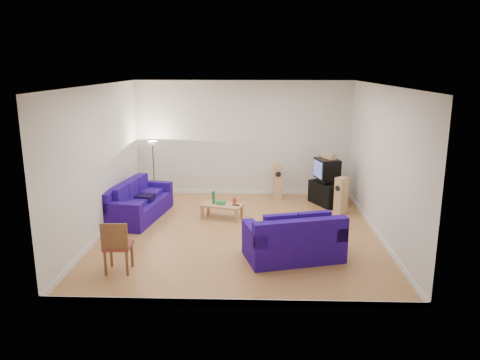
{
  "coord_description": "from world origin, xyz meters",
  "views": [
    {
      "loc": [
        0.34,
        -9.74,
        3.6
      ],
      "look_at": [
        0.0,
        0.4,
        1.1
      ],
      "focal_mm": 35.0,
      "sensor_mm": 36.0,
      "label": 1
    }
  ],
  "objects_px": {
    "sofa_three_seat": "(137,205)",
    "sofa_loveseat": "(294,242)",
    "coffee_table": "(222,206)",
    "television": "(327,169)",
    "tv_stand": "(327,193)"
  },
  "relations": [
    {
      "from": "sofa_loveseat",
      "to": "coffee_table",
      "type": "bearing_deg",
      "value": 107.81
    },
    {
      "from": "sofa_loveseat",
      "to": "television",
      "type": "xyz_separation_m",
      "value": [
        1.12,
        3.67,
        0.63
      ]
    },
    {
      "from": "tv_stand",
      "to": "television",
      "type": "relative_size",
      "value": 1.24
    },
    {
      "from": "sofa_three_seat",
      "to": "television",
      "type": "bearing_deg",
      "value": 114.33
    },
    {
      "from": "sofa_loveseat",
      "to": "tv_stand",
      "type": "height_order",
      "value": "sofa_loveseat"
    },
    {
      "from": "sofa_loveseat",
      "to": "sofa_three_seat",
      "type": "bearing_deg",
      "value": 131.28
    },
    {
      "from": "sofa_three_seat",
      "to": "television",
      "type": "xyz_separation_m",
      "value": [
        4.72,
        1.28,
        0.65
      ]
    },
    {
      "from": "sofa_three_seat",
      "to": "tv_stand",
      "type": "xyz_separation_m",
      "value": [
        4.74,
        1.26,
        -0.02
      ]
    },
    {
      "from": "sofa_three_seat",
      "to": "tv_stand",
      "type": "distance_m",
      "value": 4.91
    },
    {
      "from": "sofa_three_seat",
      "to": "television",
      "type": "relative_size",
      "value": 2.95
    },
    {
      "from": "coffee_table",
      "to": "sofa_loveseat",
      "type": "bearing_deg",
      "value": -57.02
    },
    {
      "from": "sofa_loveseat",
      "to": "television",
      "type": "distance_m",
      "value": 3.89
    },
    {
      "from": "sofa_three_seat",
      "to": "sofa_loveseat",
      "type": "bearing_deg",
      "value": 65.57
    },
    {
      "from": "sofa_three_seat",
      "to": "television",
      "type": "height_order",
      "value": "television"
    },
    {
      "from": "sofa_three_seat",
      "to": "sofa_loveseat",
      "type": "xyz_separation_m",
      "value": [
        3.6,
        -2.39,
        0.02
      ]
    }
  ]
}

